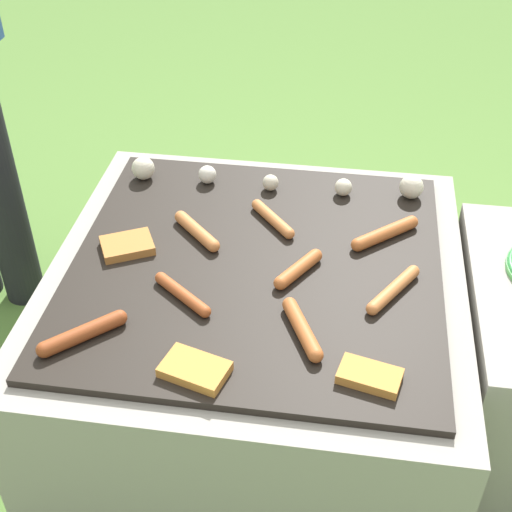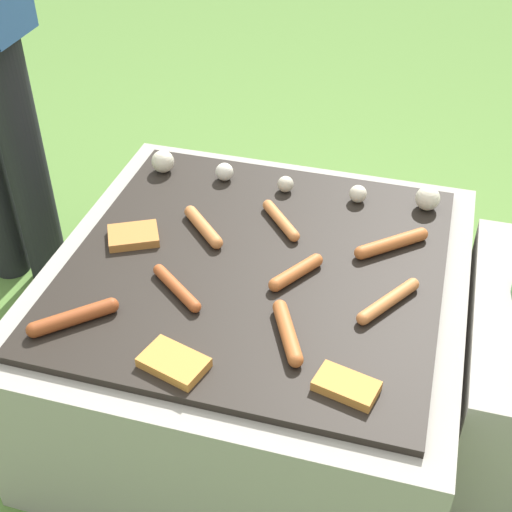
# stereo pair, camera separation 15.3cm
# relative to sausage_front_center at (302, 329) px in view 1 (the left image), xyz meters

# --- Properties ---
(ground_plane) EXTENTS (14.00, 14.00, 0.00)m
(ground_plane) POSITION_rel_sausage_front_center_xyz_m (-0.12, 0.20, -0.45)
(ground_plane) COLOR #567F38
(grill) EXTENTS (0.90, 0.90, 0.43)m
(grill) POSITION_rel_sausage_front_center_xyz_m (-0.12, 0.20, -0.23)
(grill) COLOR #9E998E
(grill) RESTS_ON ground_plane
(sausage_back_left) EXTENTS (0.13, 0.13, 0.03)m
(sausage_back_left) POSITION_rel_sausage_front_center_xyz_m (-0.27, 0.28, -0.00)
(sausage_back_left) COLOR #C6753D
(sausage_back_left) RESTS_ON grill
(sausage_back_right) EXTENTS (0.14, 0.11, 0.02)m
(sausage_back_right) POSITION_rel_sausage_front_center_xyz_m (-0.25, 0.07, -0.00)
(sausage_back_right) COLOR #A34C23
(sausage_back_right) RESTS_ON grill
(sausage_front_left) EXTENTS (0.11, 0.13, 0.03)m
(sausage_front_left) POSITION_rel_sausage_front_center_xyz_m (-0.10, 0.35, -0.00)
(sausage_front_left) COLOR #C6753D
(sausage_front_left) RESTS_ON grill
(sausage_mid_right) EXTENTS (0.15, 0.13, 0.03)m
(sausage_mid_right) POSITION_rel_sausage_front_center_xyz_m (0.16, 0.33, 0.00)
(sausage_mid_right) COLOR #B7602D
(sausage_mid_right) RESTS_ON grill
(sausage_front_center) EXTENTS (0.09, 0.16, 0.03)m
(sausage_front_center) POSITION_rel_sausage_front_center_xyz_m (0.00, 0.00, 0.00)
(sausage_front_center) COLOR #B7602D
(sausage_front_center) RESTS_ON grill
(sausage_front_right) EXTENTS (0.14, 0.13, 0.03)m
(sausage_front_right) POSITION_rel_sausage_front_center_xyz_m (-0.41, -0.07, 0.00)
(sausage_front_right) COLOR #93421E
(sausage_front_right) RESTS_ON grill
(sausage_back_center) EXTENTS (0.09, 0.13, 0.03)m
(sausage_back_center) POSITION_rel_sausage_front_center_xyz_m (-0.02, 0.18, -0.00)
(sausage_back_center) COLOR #B7602D
(sausage_back_center) RESTS_ON grill
(sausage_mid_left) EXTENTS (0.11, 0.16, 0.03)m
(sausage_mid_left) POSITION_rel_sausage_front_center_xyz_m (0.17, 0.14, -0.00)
(sausage_mid_left) COLOR #C6753D
(sausage_mid_left) RESTS_ON grill
(bread_slice_right) EXTENTS (0.14, 0.11, 0.02)m
(bread_slice_right) POSITION_rel_sausage_front_center_xyz_m (-0.18, -0.13, -0.00)
(bread_slice_right) COLOR #D18438
(bread_slice_right) RESTS_ON grill
(bread_slice_center) EXTENTS (0.14, 0.12, 0.02)m
(bread_slice_center) POSITION_rel_sausage_front_center_xyz_m (-0.41, 0.21, -0.00)
(bread_slice_center) COLOR #B27033
(bread_slice_center) RESTS_ON grill
(bread_slice_left) EXTENTS (0.12, 0.09, 0.02)m
(bread_slice_left) POSITION_rel_sausage_front_center_xyz_m (0.13, -0.10, -0.00)
(bread_slice_left) COLOR #D18438
(bread_slice_left) RESTS_ON grill
(mushroom_row) EXTENTS (0.73, 0.07, 0.06)m
(mushroom_row) POSITION_rel_sausage_front_center_xyz_m (-0.12, 0.51, 0.01)
(mushroom_row) COLOR beige
(mushroom_row) RESTS_ON grill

